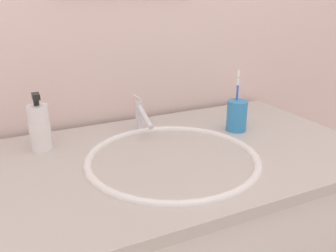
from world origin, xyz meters
TOP-DOWN VIEW (x-y plane):
  - tiled_wall_back at (0.00, 0.38)m, footprint 2.38×0.04m
  - sink_basin at (-0.02, -0.04)m, footprint 0.50×0.50m
  - faucet at (-0.02, 0.20)m, footprint 0.02×0.15m
  - toothbrush_cup at (0.28, 0.07)m, footprint 0.07×0.07m
  - toothbrush_blue at (0.29, 0.09)m, footprint 0.02×0.02m
  - toothbrush_yellow at (0.30, 0.10)m, footprint 0.02×0.02m
  - soap_dispenser at (-0.34, 0.19)m, footprint 0.06×0.06m

SIDE VIEW (x-z plane):
  - sink_basin at x=-0.02m, z-range 0.73..0.84m
  - toothbrush_cup at x=0.28m, z-range 0.82..0.93m
  - faucet at x=-0.02m, z-range 0.82..0.94m
  - soap_dispenser at x=-0.34m, z-range 0.81..0.98m
  - toothbrush_blue at x=0.29m, z-range 0.84..1.01m
  - toothbrush_yellow at x=0.30m, z-range 0.84..1.04m
  - tiled_wall_back at x=0.00m, z-range 0.00..2.40m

